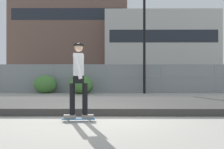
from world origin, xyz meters
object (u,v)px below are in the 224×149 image
skater (79,75)px  shrub_center (81,85)px  street_lamp (144,20)px  shrub_right (85,87)px  skateboard (79,119)px  shrub_left (45,84)px  parked_car_near (32,79)px

skater → shrub_center: bearing=97.6°
street_lamp → shrub_right: 5.59m
shrub_center → skater: bearing=-82.4°
skater → shrub_right: size_ratio=1.84×
skater → shrub_right: 9.07m
shrub_right → street_lamp: bearing=1.0°
skateboard → street_lamp: street_lamp is taller
skater → shrub_right: skater is taller
shrub_left → shrub_center: 2.37m
skateboard → parked_car_near: size_ratio=0.18×
skater → parked_car_near: size_ratio=0.41×
skater → street_lamp: size_ratio=0.25×
street_lamp → shrub_center: street_lamp is taller
skateboard → shrub_right: shrub_right is taller
shrub_center → shrub_right: 0.37m
skater → shrub_left: bearing=110.6°
skateboard → shrub_left: bearing=110.6°
parked_car_near → shrub_left: 4.08m
shrub_right → shrub_left: bearing=174.1°
skater → shrub_right: (-0.94, 8.99, -0.74)m
parked_car_near → shrub_center: bearing=-42.2°
street_lamp → parked_car_near: size_ratio=1.66×
parked_car_near → shrub_right: (4.63, -3.76, -0.45)m
parked_car_near → street_lamp: bearing=-23.9°
street_lamp → shrub_center: bearing=-175.8°
shrub_left → shrub_center: size_ratio=1.00×
skateboard → street_lamp: (2.77, 9.05, 4.51)m
skater → shrub_left: size_ratio=1.27×
shrub_left → shrub_center: shrub_center is taller
shrub_left → skateboard: bearing=-69.4°
skater → street_lamp: bearing=73.0°
skateboard → shrub_left: (-3.48, 9.26, 0.50)m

